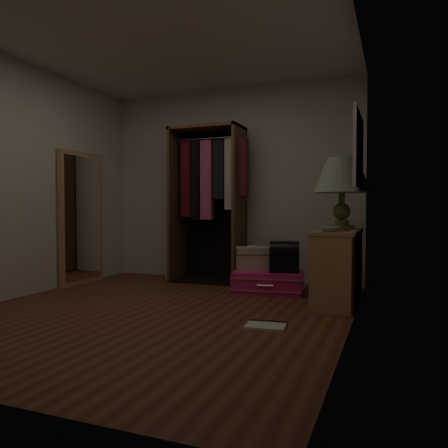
% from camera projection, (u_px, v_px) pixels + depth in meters
% --- Properties ---
extents(ground, '(4.00, 4.00, 0.00)m').
position_uv_depth(ground, '(158.00, 311.00, 4.12)').
color(ground, '#542B18').
rests_on(ground, ground).
extents(room_walls, '(3.52, 4.02, 2.60)m').
position_uv_depth(room_walls, '(166.00, 152.00, 4.08)').
color(room_walls, beige).
rests_on(room_walls, ground).
extents(console_bookshelf, '(0.42, 1.12, 0.75)m').
position_uv_depth(console_bookshelf, '(338.00, 265.00, 4.53)').
color(console_bookshelf, '#AD7E54').
rests_on(console_bookshelf, ground).
extents(open_wardrobe, '(1.04, 0.50, 2.05)m').
position_uv_depth(open_wardrobe, '(210.00, 191.00, 5.81)').
color(open_wardrobe, brown).
rests_on(open_wardrobe, ground).
extents(floor_mirror, '(0.06, 0.80, 1.70)m').
position_uv_depth(floor_mirror, '(81.00, 218.00, 5.64)').
color(floor_mirror, tan).
rests_on(floor_mirror, ground).
extents(pink_suitcase, '(0.88, 0.69, 0.25)m').
position_uv_depth(pink_suitcase, '(269.00, 281.00, 5.08)').
color(pink_suitcase, '#DE1B72').
rests_on(pink_suitcase, ground).
extents(train_case, '(0.47, 0.40, 0.29)m').
position_uv_depth(train_case, '(253.00, 258.00, 5.17)').
color(train_case, tan).
rests_on(train_case, pink_suitcase).
extents(black_bag, '(0.36, 0.26, 0.36)m').
position_uv_depth(black_bag, '(285.00, 256.00, 4.98)').
color(black_bag, black).
rests_on(black_bag, pink_suitcase).
extents(table_lamp, '(0.66, 0.66, 0.77)m').
position_uv_depth(table_lamp, '(342.00, 177.00, 4.70)').
color(table_lamp, '#455A2B').
rests_on(table_lamp, console_bookshelf).
extents(brass_tray, '(0.31, 0.31, 0.01)m').
position_uv_depth(brass_tray, '(336.00, 230.00, 4.31)').
color(brass_tray, olive).
rests_on(brass_tray, console_bookshelf).
extents(ceramic_bowl, '(0.21, 0.21, 0.05)m').
position_uv_depth(ceramic_bowl, '(329.00, 229.00, 4.20)').
color(ceramic_bowl, '#9AB99E').
rests_on(ceramic_bowl, console_bookshelf).
extents(white_jug, '(0.12, 0.12, 0.18)m').
position_uv_depth(white_jug, '(170.00, 275.00, 5.88)').
color(white_jug, white).
rests_on(white_jug, ground).
extents(floor_book, '(0.35, 0.29, 0.03)m').
position_uv_depth(floor_book, '(266.00, 325.00, 3.57)').
color(floor_book, beige).
rests_on(floor_book, ground).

